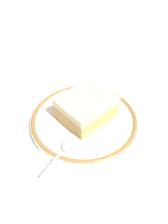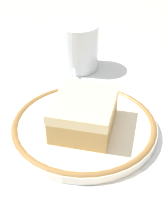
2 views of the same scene
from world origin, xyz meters
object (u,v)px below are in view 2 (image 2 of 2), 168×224
object	(u,v)px
cake_slice	(84,113)
napkin	(130,214)
spoon	(76,89)
cup	(78,50)
plate	(84,125)

from	to	relation	value
cake_slice	napkin	world-z (taller)	cake_slice
cake_slice	spoon	bearing A→B (deg)	-11.30
spoon	napkin	world-z (taller)	spoon
cup	napkin	size ratio (longest dim) A/B	0.70
cake_slice	cup	size ratio (longest dim) A/B	1.46
spoon	cake_slice	bearing A→B (deg)	168.70
spoon	napkin	size ratio (longest dim) A/B	1.19
cup	cake_slice	bearing A→B (deg)	163.89
plate	spoon	size ratio (longest dim) A/B	1.43
plate	cake_slice	bearing A→B (deg)	162.72
plate	cake_slice	distance (m)	0.03
plate	cup	size ratio (longest dim) A/B	2.43
plate	spoon	bearing A→B (deg)	-10.69
spoon	cup	xyz separation A→B (m)	(0.11, -0.04, 0.02)
cup	napkin	distance (m)	0.36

